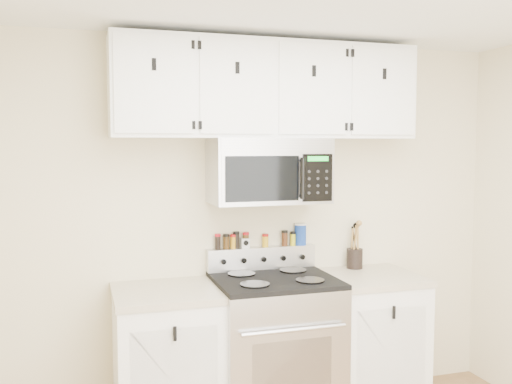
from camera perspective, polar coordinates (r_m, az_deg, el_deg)
back_wall at (r=3.92m, az=0.39°, el=-3.28°), size 3.50×0.01×2.50m
range at (r=3.81m, az=1.87°, el=-15.36°), size 0.76×0.65×1.10m
base_cabinet_left at (r=3.69m, az=-8.87°, el=-16.53°), size 0.64×0.62×0.92m
base_cabinet_right at (r=4.11m, az=11.21°, el=-14.34°), size 0.64×0.62×0.92m
microwave at (r=3.71m, az=1.29°, el=2.15°), size 0.76×0.44×0.42m
upper_cabinets at (r=3.75m, az=1.17°, el=10.14°), size 2.00×0.35×0.62m
utensil_crock at (r=4.14m, az=9.84°, el=-6.41°), size 0.11×0.11×0.33m
kitchen_timer at (r=3.87m, az=-1.11°, el=-5.13°), size 0.06×0.05×0.07m
salt_canister at (r=4.00m, az=4.46°, el=-4.23°), size 0.08×0.08×0.15m
spice_jar_0 at (r=3.82m, az=-3.84°, el=-4.97°), size 0.04×0.04×0.10m
spice_jar_1 at (r=3.84m, az=-3.00°, el=-4.97°), size 0.04×0.04×0.10m
spice_jar_2 at (r=3.85m, az=-2.28°, el=-4.96°), size 0.04×0.04×0.10m
spice_jar_3 at (r=3.85m, az=-1.99°, el=-4.82°), size 0.04×0.04×0.11m
spice_jar_4 at (r=3.87m, az=-1.02°, el=-4.82°), size 0.04×0.04×0.11m
spice_jar_5 at (r=3.91m, az=0.94°, el=-4.86°), size 0.04×0.04×0.09m
spice_jar_6 at (r=3.96m, az=2.89°, el=-4.62°), size 0.04×0.04×0.11m
spice_jar_7 at (r=3.98m, az=3.71°, el=-4.65°), size 0.04×0.04×0.10m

